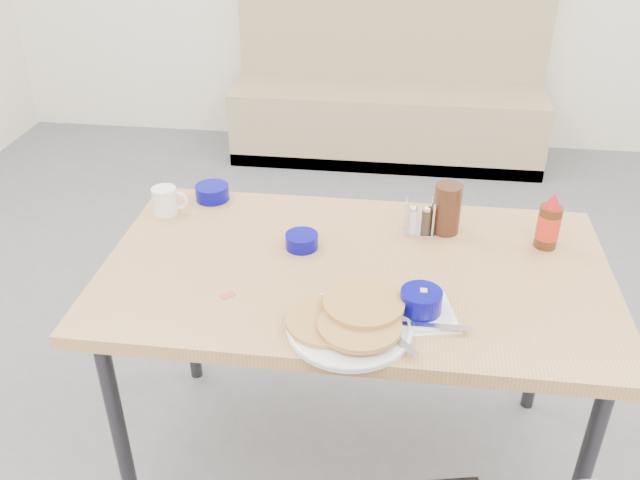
# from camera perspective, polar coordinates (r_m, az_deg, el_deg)

# --- Properties ---
(booth_bench) EXTENTS (1.90, 0.56, 1.22)m
(booth_bench) POSITION_cam_1_polar(r_m,az_deg,el_deg) (4.35, 5.74, 11.61)
(booth_bench) COLOR tan
(booth_bench) RESTS_ON ground
(dining_table) EXTENTS (1.40, 0.80, 0.76)m
(dining_table) POSITION_cam_1_polar(r_m,az_deg,el_deg) (1.91, 2.96, -3.78)
(dining_table) COLOR tan
(dining_table) RESTS_ON ground
(pancake_plate) EXTENTS (0.32, 0.30, 0.05)m
(pancake_plate) POSITION_cam_1_polar(r_m,az_deg,el_deg) (1.64, 2.54, -6.93)
(pancake_plate) COLOR white
(pancake_plate) RESTS_ON dining_table
(coffee_mug) EXTENTS (0.11, 0.08, 0.09)m
(coffee_mug) POSITION_cam_1_polar(r_m,az_deg,el_deg) (2.17, -12.84, 3.27)
(coffee_mug) COLOR white
(coffee_mug) RESTS_ON dining_table
(grits_setting) EXTENTS (0.22, 0.20, 0.07)m
(grits_setting) POSITION_cam_1_polar(r_m,az_deg,el_deg) (1.70, 8.48, -5.43)
(grits_setting) COLOR white
(grits_setting) RESTS_ON dining_table
(creamer_bowl) EXTENTS (0.11, 0.11, 0.05)m
(creamer_bowl) POSITION_cam_1_polar(r_m,az_deg,el_deg) (2.24, -9.07, 3.97)
(creamer_bowl) COLOR #06057C
(creamer_bowl) RESTS_ON dining_table
(butter_bowl) EXTENTS (0.10, 0.10, 0.04)m
(butter_bowl) POSITION_cam_1_polar(r_m,az_deg,el_deg) (1.95, -1.55, -0.08)
(butter_bowl) COLOR #06057C
(butter_bowl) RESTS_ON dining_table
(amber_tumbler) EXTENTS (0.09, 0.09, 0.15)m
(amber_tumbler) POSITION_cam_1_polar(r_m,az_deg,el_deg) (2.04, 10.65, 2.62)
(amber_tumbler) COLOR #3B1E12
(amber_tumbler) RESTS_ON dining_table
(condiment_caddy) EXTENTS (0.10, 0.06, 0.11)m
(condiment_caddy) POSITION_cam_1_polar(r_m,az_deg,el_deg) (2.04, 8.36, 1.55)
(condiment_caddy) COLOR silver
(condiment_caddy) RESTS_ON dining_table
(syrup_bottle) EXTENTS (0.07, 0.07, 0.17)m
(syrup_bottle) POSITION_cam_1_polar(r_m,az_deg,el_deg) (2.04, 18.71, 1.30)
(syrup_bottle) COLOR #47230F
(syrup_bottle) RESTS_ON dining_table
(sugar_wrapper) EXTENTS (0.04, 0.04, 0.00)m
(sugar_wrapper) POSITION_cam_1_polar(r_m,az_deg,el_deg) (1.78, -7.78, -4.62)
(sugar_wrapper) COLOR #CC4544
(sugar_wrapper) RESTS_ON dining_table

